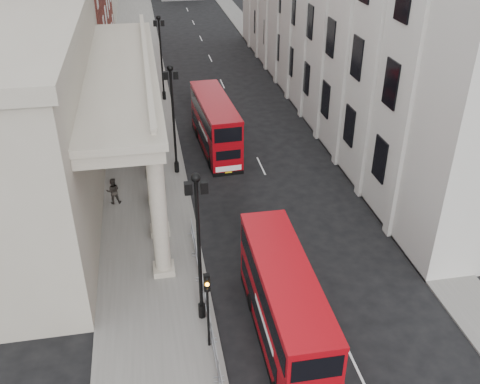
{
  "coord_description": "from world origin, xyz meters",
  "views": [
    {
      "loc": [
        -2.39,
        -16.42,
        19.41
      ],
      "look_at": [
        2.78,
        11.64,
        2.75
      ],
      "focal_mm": 40.0,
      "sensor_mm": 36.0,
      "label": 1
    }
  ],
  "objects_px": {
    "lamp_post_south": "(199,240)",
    "bus_near": "(284,304)",
    "bus_far": "(215,124)",
    "traffic_light": "(207,298)",
    "pedestrian_c": "(140,151)",
    "lamp_post_north": "(161,52)",
    "pedestrian_a": "(155,200)",
    "lamp_post_mid": "(173,113)",
    "pedestrian_b": "(113,191)"
  },
  "relations": [
    {
      "from": "bus_near",
      "to": "pedestrian_a",
      "type": "height_order",
      "value": "bus_near"
    },
    {
      "from": "lamp_post_mid",
      "to": "pedestrian_a",
      "type": "relative_size",
      "value": 5.16
    },
    {
      "from": "lamp_post_south",
      "to": "bus_far",
      "type": "bearing_deg",
      "value": 79.86
    },
    {
      "from": "lamp_post_south",
      "to": "bus_far",
      "type": "xyz_separation_m",
      "value": [
        3.54,
        19.81,
        -2.67
      ]
    },
    {
      "from": "lamp_post_mid",
      "to": "bus_near",
      "type": "relative_size",
      "value": 0.84
    },
    {
      "from": "lamp_post_north",
      "to": "pedestrian_b",
      "type": "distance_m",
      "value": 20.7
    },
    {
      "from": "traffic_light",
      "to": "bus_far",
      "type": "relative_size",
      "value": 0.43
    },
    {
      "from": "pedestrian_c",
      "to": "lamp_post_north",
      "type": "bearing_deg",
      "value": 93.52
    },
    {
      "from": "pedestrian_b",
      "to": "bus_near",
      "type": "bearing_deg",
      "value": 117.84
    },
    {
      "from": "bus_far",
      "to": "traffic_light",
      "type": "bearing_deg",
      "value": -102.23
    },
    {
      "from": "lamp_post_north",
      "to": "pedestrian_a",
      "type": "relative_size",
      "value": 5.16
    },
    {
      "from": "bus_near",
      "to": "traffic_light",
      "type": "bearing_deg",
      "value": 178.54
    },
    {
      "from": "lamp_post_south",
      "to": "lamp_post_north",
      "type": "bearing_deg",
      "value": 90.0
    },
    {
      "from": "lamp_post_mid",
      "to": "pedestrian_c",
      "type": "bearing_deg",
      "value": 138.87
    },
    {
      "from": "lamp_post_north",
      "to": "pedestrian_a",
      "type": "bearing_deg",
      "value": -94.89
    },
    {
      "from": "bus_near",
      "to": "pedestrian_a",
      "type": "relative_size",
      "value": 6.15
    },
    {
      "from": "bus_far",
      "to": "pedestrian_c",
      "type": "xyz_separation_m",
      "value": [
        -6.2,
        -1.48,
        -1.22
      ]
    },
    {
      "from": "lamp_post_south",
      "to": "bus_near",
      "type": "relative_size",
      "value": 0.84
    },
    {
      "from": "lamp_post_south",
      "to": "pedestrian_a",
      "type": "relative_size",
      "value": 5.16
    },
    {
      "from": "lamp_post_mid",
      "to": "bus_near",
      "type": "bearing_deg",
      "value": -78.5
    },
    {
      "from": "traffic_light",
      "to": "pedestrian_c",
      "type": "xyz_separation_m",
      "value": [
        -2.76,
        20.34,
        -2.09
      ]
    },
    {
      "from": "bus_near",
      "to": "bus_far",
      "type": "relative_size",
      "value": 0.99
    },
    {
      "from": "lamp_post_north",
      "to": "pedestrian_c",
      "type": "height_order",
      "value": "lamp_post_north"
    },
    {
      "from": "pedestrian_b",
      "to": "bus_far",
      "type": "bearing_deg",
      "value": -139.24
    },
    {
      "from": "traffic_light",
      "to": "bus_far",
      "type": "distance_m",
      "value": 22.11
    },
    {
      "from": "traffic_light",
      "to": "bus_far",
      "type": "xyz_separation_m",
      "value": [
        3.44,
        21.82,
        -0.86
      ]
    },
    {
      "from": "lamp_post_mid",
      "to": "pedestrian_b",
      "type": "height_order",
      "value": "lamp_post_mid"
    },
    {
      "from": "traffic_light",
      "to": "bus_near",
      "type": "bearing_deg",
      "value": -1.72
    },
    {
      "from": "lamp_post_south",
      "to": "pedestrian_a",
      "type": "bearing_deg",
      "value": 99.76
    },
    {
      "from": "lamp_post_mid",
      "to": "lamp_post_north",
      "type": "distance_m",
      "value": 16.0
    },
    {
      "from": "bus_near",
      "to": "pedestrian_c",
      "type": "height_order",
      "value": "bus_near"
    },
    {
      "from": "lamp_post_north",
      "to": "pedestrian_c",
      "type": "relative_size",
      "value": 4.63
    },
    {
      "from": "lamp_post_south",
      "to": "pedestrian_b",
      "type": "height_order",
      "value": "lamp_post_south"
    },
    {
      "from": "lamp_post_south",
      "to": "bus_far",
      "type": "relative_size",
      "value": 0.83
    },
    {
      "from": "lamp_post_south",
      "to": "lamp_post_mid",
      "type": "xyz_separation_m",
      "value": [
        0.0,
        16.0,
        0.0
      ]
    },
    {
      "from": "bus_far",
      "to": "lamp_post_south",
      "type": "bearing_deg",
      "value": -103.4
    },
    {
      "from": "traffic_light",
      "to": "pedestrian_c",
      "type": "distance_m",
      "value": 20.63
    },
    {
      "from": "bus_near",
      "to": "pedestrian_a",
      "type": "distance_m",
      "value": 13.96
    },
    {
      "from": "lamp_post_mid",
      "to": "bus_near",
      "type": "height_order",
      "value": "lamp_post_mid"
    },
    {
      "from": "lamp_post_south",
      "to": "pedestrian_b",
      "type": "xyz_separation_m",
      "value": [
        -4.62,
        12.19,
        -3.84
      ]
    },
    {
      "from": "lamp_post_mid",
      "to": "bus_far",
      "type": "distance_m",
      "value": 5.84
    },
    {
      "from": "bus_near",
      "to": "pedestrian_c",
      "type": "relative_size",
      "value": 5.52
    },
    {
      "from": "pedestrian_b",
      "to": "traffic_light",
      "type": "bearing_deg",
      "value": 106.09
    },
    {
      "from": "pedestrian_a",
      "to": "pedestrian_c",
      "type": "relative_size",
      "value": 0.9
    },
    {
      "from": "pedestrian_c",
      "to": "lamp_post_south",
      "type": "bearing_deg",
      "value": -67.22
    },
    {
      "from": "bus_near",
      "to": "pedestrian_c",
      "type": "distance_m",
      "value": 21.45
    },
    {
      "from": "traffic_light",
      "to": "pedestrian_c",
      "type": "relative_size",
      "value": 2.39
    },
    {
      "from": "lamp_post_north",
      "to": "traffic_light",
      "type": "relative_size",
      "value": 1.93
    },
    {
      "from": "bus_near",
      "to": "pedestrian_b",
      "type": "height_order",
      "value": "bus_near"
    },
    {
      "from": "lamp_post_north",
      "to": "pedestrian_b",
      "type": "relative_size",
      "value": 4.38
    }
  ]
}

